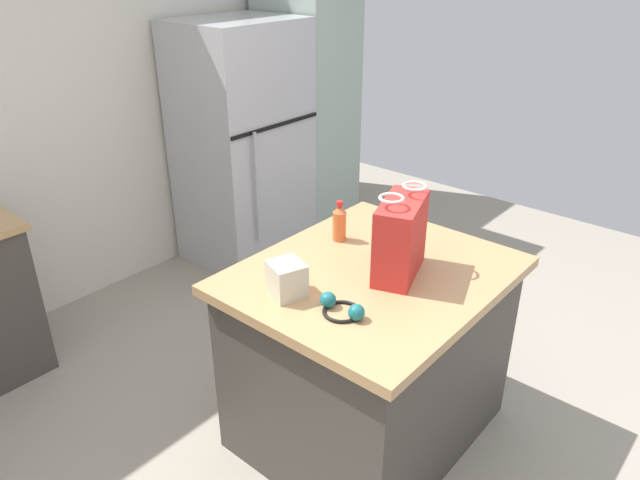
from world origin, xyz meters
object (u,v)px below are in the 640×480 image
Objects in this scene: tall_cabinet at (307,90)px; ear_defenders at (342,308)px; shopping_bag at (400,237)px; bottle at (339,223)px; small_box at (287,279)px; kitchen_island at (369,354)px; refrigerator at (243,145)px.

tall_cabinet is 11.33× the size of ear_defenders.
shopping_bag reaches higher than bottle.
small_box is 0.72× the size of bottle.
kitchen_island is at bearing -21.33° from small_box.
kitchen_island is 2.52m from tall_cabinet.
shopping_bag is 1.91× the size of bottle.
bottle reaches higher than kitchen_island.
shopping_bag is 0.42m from ear_defenders.
tall_cabinet is 6.00× the size of shopping_bag.
ear_defenders is (-1.96, -1.91, -0.22)m from tall_cabinet.
refrigerator reaches higher than bottle.
ear_defenders is (0.04, -0.25, -0.05)m from small_box.
tall_cabinet reaches higher than kitchen_island.
refrigerator is 2.11m from small_box.
ear_defenders is (-0.48, -0.40, -0.06)m from bottle.
kitchen_island is 0.62m from shopping_bag.
refrigerator is 12.08× the size of small_box.
refrigerator is 2.29m from ear_defenders.
kitchen_island is 2.07m from refrigerator.
tall_cabinet is at bearing 39.74° from small_box.
refrigerator is 4.54× the size of shopping_bag.
bottle is (-0.78, -1.51, 0.12)m from refrigerator.
ear_defenders is at bearing -178.55° from shopping_bag.
tall_cabinet is (0.70, 0.00, 0.28)m from refrigerator.
small_box is at bearing 150.96° from shopping_bag.
refrigerator reaches higher than kitchen_island.
shopping_bag is (-1.57, -1.90, -0.08)m from tall_cabinet.
small_box reaches higher than kitchen_island.
tall_cabinet reaches higher than bottle.
ear_defenders is (-0.40, -0.01, -0.15)m from shopping_bag.
bottle is 0.63m from ear_defenders.
ear_defenders is at bearing -140.23° from bottle.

